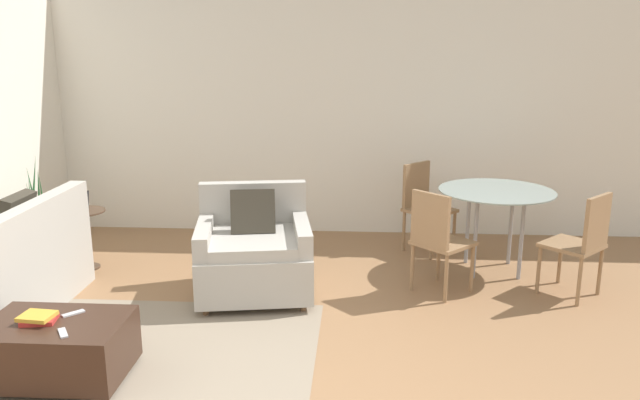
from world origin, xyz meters
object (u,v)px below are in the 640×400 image
Objects in this scene: ottoman at (58,348)px; tv_remote_secondary at (63,333)px; tv_remote_primary at (73,313)px; armchair at (254,253)px; picture_frame at (82,201)px; side_table at (85,228)px; dining_chair_near_left at (437,236)px; dining_table at (496,200)px; potted_plant at (39,241)px; dining_chair_near_right at (583,238)px; dining_chair_far_left at (423,201)px; book_stack at (38,318)px.

tv_remote_secondary is at bearing -50.60° from ottoman.
tv_remote_primary is 0.28m from tv_remote_secondary.
armchair reaches higher than picture_frame.
dining_chair_near_left is at bearing -7.38° from side_table.
dining_chair_near_left reaches higher than dining_table.
ottoman is 0.97× the size of dining_chair_near_left.
picture_frame is 0.21× the size of dining_chair_near_left.
potted_plant is at bearing 165.14° from armchair.
tv_remote_primary is 3.95m from dining_chair_near_right.
picture_frame is (-0.74, 1.86, 0.26)m from tv_remote_primary.
dining_chair_near_left is at bearing -90.00° from dining_chair_far_left.
potted_plant reaches higher than dining_chair_near_right.
side_table is at bearing 108.94° from ottoman.
tv_remote_secondary is 0.13× the size of dining_table.
armchair is at bearing 55.35° from tv_remote_primary.
dining_chair_far_left is at bearing 47.28° from ottoman.
ottoman is at bearing -118.54° from tv_remote_primary.
dining_chair_near_right reaches higher than side_table.
book_stack is 0.21m from tv_remote_primary.
ottoman is 0.83× the size of dining_table.
book_stack is at bearing -73.70° from side_table.
side_table is 0.63× the size of dining_chair_far_left.
tv_remote_primary is 2.87m from dining_chair_near_left.
picture_frame is at bearing -166.48° from dining_chair_far_left.
dining_table is at bearing 33.54° from tv_remote_primary.
side_table is (-1.69, 0.50, 0.04)m from armchair.
dining_table is at bearing 135.00° from dining_chair_near_right.
picture_frame is 0.21× the size of dining_chair_near_right.
dining_table is 1.16× the size of dining_chair_near_left.
tv_remote_primary is 0.69× the size of picture_frame.
dining_chair_near_left reaches higher than book_stack.
dining_chair_near_right is 1.69m from dining_chair_far_left.
side_table is at bearing 110.70° from tv_remote_secondary.
dining_chair_far_left is (3.23, 0.78, -0.14)m from picture_frame.
dining_table reaches higher than side_table.
potted_plant is (-1.24, 1.94, -0.16)m from tv_remote_primary.
dining_table is at bearing 37.52° from tv_remote_secondary.
picture_frame is (-0.68, 1.98, 0.45)m from ottoman.
tv_remote_secondary is 0.24× the size of side_table.
armchair is 5.69× the size of picture_frame.
book_stack is 3.83m from dining_chair_far_left.
dining_chair_near_right is (2.73, 0.08, 0.16)m from armchair.
book_stack is at bearing -157.73° from dining_chair_near_right.
dining_table reaches higher than picture_frame.
dining_chair_near_right reaches higher than armchair.
dining_chair_near_left is (2.64, 1.57, 0.10)m from book_stack.
armchair is 1.55m from dining_chair_near_left.
potted_plant is 1.18× the size of dining_chair_near_right.
tv_remote_secondary is 0.15× the size of dining_chair_far_left.
ottoman is 0.97× the size of dining_chair_near_right.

